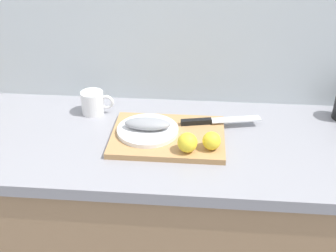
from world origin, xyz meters
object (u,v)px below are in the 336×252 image
object	(u,v)px
chef_knife	(211,121)
lemon_0	(187,143)
fish_fillet	(148,124)
cutting_board	(168,136)
white_plate	(148,130)
coffee_mug_0	(93,102)

from	to	relation	value
chef_knife	lemon_0	size ratio (longest dim) A/B	4.47
fish_fillet	chef_knife	distance (m)	0.23
cutting_board	lemon_0	world-z (taller)	lemon_0
white_plate	chef_knife	world-z (taller)	chef_knife
chef_knife	coffee_mug_0	xyz separation A→B (m)	(-0.45, 0.08, 0.01)
fish_fillet	lemon_0	xyz separation A→B (m)	(0.14, -0.11, -0.00)
white_plate	fish_fillet	bearing A→B (deg)	20.56
cutting_board	white_plate	bearing A→B (deg)	176.82
fish_fillet	lemon_0	size ratio (longest dim) A/B	2.46
cutting_board	white_plate	xyz separation A→B (m)	(-0.07, 0.00, 0.02)
white_plate	chef_knife	distance (m)	0.23
white_plate	chef_knife	bearing A→B (deg)	20.36
white_plate	chef_knife	size ratio (longest dim) A/B	0.73
lemon_0	fish_fillet	bearing A→B (deg)	143.13
lemon_0	chef_knife	bearing A→B (deg)	67.84
lemon_0	coffee_mug_0	size ratio (longest dim) A/B	0.52
coffee_mug_0	fish_fillet	bearing A→B (deg)	-34.73
cutting_board	fish_fillet	xyz separation A→B (m)	(-0.07, 0.00, 0.04)
white_plate	coffee_mug_0	distance (m)	0.28
cutting_board	coffee_mug_0	distance (m)	0.34
white_plate	lemon_0	world-z (taller)	lemon_0
lemon_0	coffee_mug_0	distance (m)	0.46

